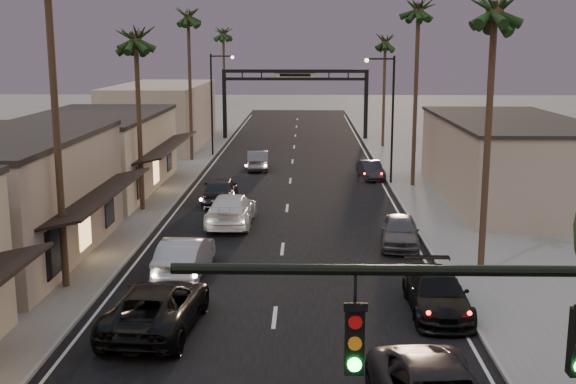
{
  "coord_description": "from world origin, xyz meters",
  "views": [
    {
      "loc": [
        1.08,
        -5.71,
        9.68
      ],
      "look_at": [
        0.23,
        29.63,
        2.5
      ],
      "focal_mm": 45.0,
      "sensor_mm": 36.0,
      "label": 1
    }
  ],
  "objects_px": {
    "palm_ra": "(495,0)",
    "oncoming_silver": "(185,256)",
    "arch": "(295,86)",
    "streetlight_right": "(389,109)",
    "palm_rb": "(419,4)",
    "palm_rc": "(385,37)",
    "palm_far": "(223,30)",
    "oncoming_pickup": "(157,307)",
    "palm_lc": "(135,32)",
    "streetlight_left": "(215,96)",
    "palm_ld": "(188,12)",
    "curbside_black": "(437,293)"
  },
  "relations": [
    {
      "from": "palm_ra",
      "to": "oncoming_silver",
      "type": "xyz_separation_m",
      "value": [
        -12.66,
        -0.05,
        -10.61
      ]
    },
    {
      "from": "arch",
      "to": "streetlight_right",
      "type": "bearing_deg",
      "value": -74.53
    },
    {
      "from": "palm_rb",
      "to": "palm_rc",
      "type": "bearing_deg",
      "value": 90.0
    },
    {
      "from": "palm_far",
      "to": "streetlight_right",
      "type": "bearing_deg",
      "value": -65.24
    },
    {
      "from": "oncoming_pickup",
      "to": "oncoming_silver",
      "type": "bearing_deg",
      "value": -85.28
    },
    {
      "from": "arch",
      "to": "palm_lc",
      "type": "height_order",
      "value": "palm_lc"
    },
    {
      "from": "palm_lc",
      "to": "oncoming_pickup",
      "type": "xyz_separation_m",
      "value": [
        4.58,
        -18.24,
        -9.63
      ]
    },
    {
      "from": "streetlight_left",
      "to": "oncoming_pickup",
      "type": "distance_m",
      "value": 40.59
    },
    {
      "from": "palm_rb",
      "to": "palm_ld",
      "type": "bearing_deg",
      "value": 147.4
    },
    {
      "from": "oncoming_pickup",
      "to": "curbside_black",
      "type": "distance_m",
      "value": 10.15
    },
    {
      "from": "streetlight_right",
      "to": "palm_rb",
      "type": "distance_m",
      "value": 7.35
    },
    {
      "from": "streetlight_right",
      "to": "streetlight_left",
      "type": "distance_m",
      "value": 18.99
    },
    {
      "from": "palm_ld",
      "to": "oncoming_silver",
      "type": "relative_size",
      "value": 2.8
    },
    {
      "from": "streetlight_right",
      "to": "palm_far",
      "type": "distance_m",
      "value": 36.85
    },
    {
      "from": "arch",
      "to": "streetlight_left",
      "type": "relative_size",
      "value": 1.69
    },
    {
      "from": "palm_rc",
      "to": "curbside_black",
      "type": "distance_m",
      "value": 45.48
    },
    {
      "from": "curbside_black",
      "to": "palm_lc",
      "type": "bearing_deg",
      "value": 132.1
    },
    {
      "from": "palm_ld",
      "to": "curbside_black",
      "type": "relative_size",
      "value": 2.73
    },
    {
      "from": "curbside_black",
      "to": "streetlight_left",
      "type": "bearing_deg",
      "value": 108.99
    },
    {
      "from": "streetlight_right",
      "to": "oncoming_pickup",
      "type": "xyz_separation_m",
      "value": [
        -10.94,
        -27.24,
        -4.49
      ]
    },
    {
      "from": "streetlight_left",
      "to": "palm_ld",
      "type": "relative_size",
      "value": 0.63
    },
    {
      "from": "palm_far",
      "to": "palm_rc",
      "type": "bearing_deg",
      "value": -39.64
    },
    {
      "from": "arch",
      "to": "oncoming_pickup",
      "type": "distance_m",
      "value": 52.6
    },
    {
      "from": "arch",
      "to": "palm_lc",
      "type": "relative_size",
      "value": 1.25
    },
    {
      "from": "palm_ld",
      "to": "curbside_black",
      "type": "xyz_separation_m",
      "value": [
        14.56,
        -35.35,
        -11.66
      ]
    },
    {
      "from": "palm_rb",
      "to": "arch",
      "type": "bearing_deg",
      "value": 108.3
    },
    {
      "from": "palm_rc",
      "to": "palm_rb",
      "type": "bearing_deg",
      "value": -90.0
    },
    {
      "from": "oncoming_pickup",
      "to": "oncoming_silver",
      "type": "distance_m",
      "value": 6.19
    },
    {
      "from": "arch",
      "to": "oncoming_pickup",
      "type": "height_order",
      "value": "arch"
    },
    {
      "from": "palm_rb",
      "to": "palm_rc",
      "type": "relative_size",
      "value": 1.16
    },
    {
      "from": "streetlight_right",
      "to": "palm_far",
      "type": "height_order",
      "value": "palm_far"
    },
    {
      "from": "streetlight_left",
      "to": "palm_rb",
      "type": "bearing_deg",
      "value": -42.05
    },
    {
      "from": "oncoming_pickup",
      "to": "streetlight_right",
      "type": "bearing_deg",
      "value": -107.57
    },
    {
      "from": "palm_rb",
      "to": "oncoming_pickup",
      "type": "bearing_deg",
      "value": -115.69
    },
    {
      "from": "palm_far",
      "to": "palm_ra",
      "type": "bearing_deg",
      "value": -72.62
    },
    {
      "from": "palm_far",
      "to": "curbside_black",
      "type": "bearing_deg",
      "value": -76.27
    },
    {
      "from": "palm_rb",
      "to": "oncoming_pickup",
      "type": "distance_m",
      "value": 31.33
    },
    {
      "from": "palm_far",
      "to": "arch",
      "type": "bearing_deg",
      "value": -43.95
    },
    {
      "from": "oncoming_silver",
      "to": "palm_far",
      "type": "bearing_deg",
      "value": -82.64
    },
    {
      "from": "palm_ra",
      "to": "palm_rc",
      "type": "bearing_deg",
      "value": 90.0
    },
    {
      "from": "palm_ra",
      "to": "palm_rb",
      "type": "bearing_deg",
      "value": 90.0
    },
    {
      "from": "curbside_black",
      "to": "oncoming_silver",
      "type": "bearing_deg",
      "value": 157.2
    },
    {
      "from": "oncoming_pickup",
      "to": "curbside_black",
      "type": "relative_size",
      "value": 1.16
    },
    {
      "from": "arch",
      "to": "oncoming_silver",
      "type": "height_order",
      "value": "arch"
    },
    {
      "from": "streetlight_right",
      "to": "oncoming_silver",
      "type": "xyz_separation_m",
      "value": [
        -10.98,
        -21.05,
        -4.49
      ]
    },
    {
      "from": "arch",
      "to": "curbside_black",
      "type": "height_order",
      "value": "arch"
    },
    {
      "from": "oncoming_silver",
      "to": "curbside_black",
      "type": "bearing_deg",
      "value": 159.65
    },
    {
      "from": "streetlight_left",
      "to": "palm_far",
      "type": "xyz_separation_m",
      "value": [
        -1.38,
        20.0,
        6.11
      ]
    },
    {
      "from": "palm_lc",
      "to": "palm_ra",
      "type": "distance_m",
      "value": 20.99
    },
    {
      "from": "streetlight_right",
      "to": "palm_ld",
      "type": "distance_m",
      "value": 19.78
    }
  ]
}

